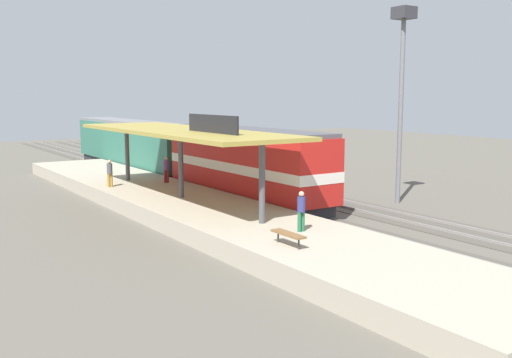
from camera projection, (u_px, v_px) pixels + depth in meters
ground_plane at (277, 201)px, 36.31m from camera, size 120.00×120.00×0.00m
track_near at (250, 204)px, 35.20m from camera, size 3.20×110.00×0.16m
track_far at (309, 197)px, 37.73m from camera, size 3.20×110.00×0.16m
platform at (182, 205)px, 32.61m from camera, size 6.00×44.00×0.90m
station_canopy at (181, 132)px, 31.95m from camera, size 5.20×18.00×4.70m
platform_bench at (288, 234)px, 21.99m from camera, size 0.44×1.70×0.50m
locomotive at (246, 164)px, 35.27m from camera, size 2.93×14.43×4.44m
passenger_carriage_single at (133, 145)px, 50.09m from camera, size 2.90×20.00×4.24m
light_mast at (402, 64)px, 34.50m from camera, size 1.10×1.10×11.70m
person_waiting at (110, 172)px, 36.07m from camera, size 0.34×0.34×1.71m
person_walking at (166, 168)px, 37.82m from camera, size 0.34×0.34×1.71m
person_boarding at (301, 209)px, 24.23m from camera, size 0.34×0.34×1.71m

